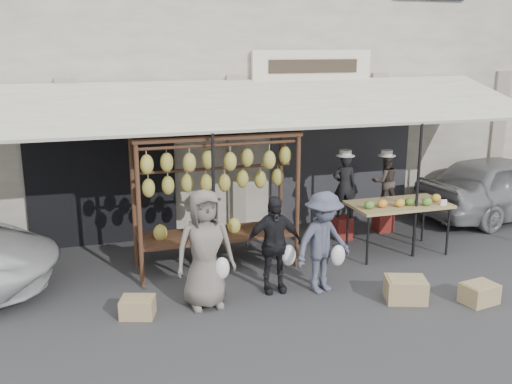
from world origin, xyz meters
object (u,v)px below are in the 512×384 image
crate_near_a (406,290)px  customer_left (205,249)px  produce_table (400,205)px  sedan (505,186)px  crate_near_b (479,293)px  banana_rack (216,174)px  customer_right (323,242)px  crate_far (138,307)px  vendor_left (344,186)px  customer_mid (273,244)px  vendor_right (385,182)px

crate_near_a → customer_left: bearing=165.7°
produce_table → sedan: sedan is taller
customer_left → crate_near_b: size_ratio=3.54×
banana_rack → sedan: banana_rack is taller
banana_rack → customer_left: size_ratio=1.56×
crate_near_b → sedan: bearing=46.1°
produce_table → banana_rack: bearing=174.5°
banana_rack → customer_right: banana_rack is taller
crate_near_a → crate_near_b: bearing=-21.7°
customer_left → customer_right: (1.74, -0.03, -0.08)m
banana_rack → crate_far: 2.45m
produce_table → customer_left: 3.78m
vendor_left → crate_far: bearing=42.1°
customer_right → sedan: customer_right is taller
produce_table → vendor_left: 1.16m
customer_mid → crate_near_b: customer_mid is taller
customer_mid → crate_near_a: 1.98m
produce_table → crate_near_b: produce_table is taller
vendor_left → customer_left: bearing=48.2°
banana_rack → crate_near_b: bearing=-36.8°
banana_rack → produce_table: (3.16, -0.30, -0.70)m
produce_table → crate_near_b: (0.05, -2.10, -0.73)m
customer_left → crate_near_a: 2.91m
produce_table → customer_right: bearing=-150.9°
customer_right → customer_left: bearing=160.7°
banana_rack → crate_near_b: (3.21, -2.40, -1.42)m
banana_rack → crate_near_a: banana_rack is taller
customer_mid → vendor_right: bearing=38.0°
vendor_left → crate_far: vendor_left is taller
produce_table → crate_near_b: size_ratio=3.60×
sedan → crate_near_b: bearing=129.0°
crate_near_b → customer_left: bearing=163.8°
customer_mid → crate_far: 2.11m
customer_right → crate_far: bearing=162.0°
vendor_right → sedan: (2.90, 0.08, -0.32)m
banana_rack → produce_table: size_ratio=1.53×
vendor_left → vendor_right: bearing=-153.6°
banana_rack → customer_mid: (0.57, -1.13, -0.84)m
vendor_right → customer_mid: (-2.98, -2.02, -0.27)m
vendor_left → crate_near_a: bearing=97.9°
crate_near_b → banana_rack: bearing=143.2°
vendor_right → customer_right: vendor_right is taller
sedan → customer_right: bearing=107.1°
vendor_left → customer_left: size_ratio=0.71×
banana_rack → vendor_right: 3.70m
customer_left → vendor_right: bearing=26.1°
customer_left → crate_near_a: size_ratio=3.01×
crate_near_a → customer_right: bearing=146.3°
produce_table → crate_far: 4.77m
vendor_left → customer_mid: (-2.01, -1.83, -0.30)m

